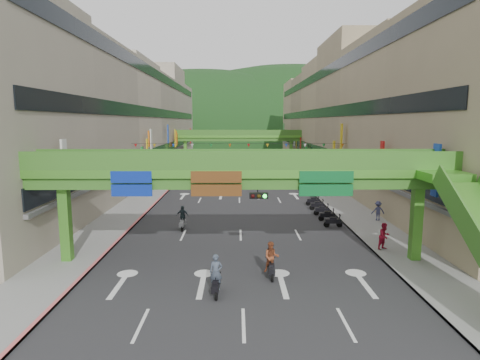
# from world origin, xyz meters

# --- Properties ---
(ground) EXTENTS (320.00, 320.00, 0.00)m
(ground) POSITION_xyz_m (0.00, 0.00, 0.00)
(ground) COLOR black
(ground) RESTS_ON ground
(road_slab) EXTENTS (18.00, 140.00, 0.02)m
(road_slab) POSITION_xyz_m (0.00, 50.00, 0.01)
(road_slab) COLOR #28282B
(road_slab) RESTS_ON ground
(sidewalk_left) EXTENTS (4.00, 140.00, 0.15)m
(sidewalk_left) POSITION_xyz_m (-11.00, 50.00, 0.07)
(sidewalk_left) COLOR gray
(sidewalk_left) RESTS_ON ground
(sidewalk_right) EXTENTS (4.00, 140.00, 0.15)m
(sidewalk_right) POSITION_xyz_m (11.00, 50.00, 0.07)
(sidewalk_right) COLOR gray
(sidewalk_right) RESTS_ON ground
(curb_left) EXTENTS (0.20, 140.00, 0.18)m
(curb_left) POSITION_xyz_m (-9.10, 50.00, 0.09)
(curb_left) COLOR #CC5959
(curb_left) RESTS_ON ground
(curb_right) EXTENTS (0.20, 140.00, 0.18)m
(curb_right) POSITION_xyz_m (9.10, 50.00, 0.09)
(curb_right) COLOR gray
(curb_right) RESTS_ON ground
(building_row_left) EXTENTS (12.80, 95.00, 19.00)m
(building_row_left) POSITION_xyz_m (-18.93, 50.00, 9.46)
(building_row_left) COLOR #9E937F
(building_row_left) RESTS_ON ground
(building_row_right) EXTENTS (12.80, 95.00, 19.00)m
(building_row_right) POSITION_xyz_m (18.93, 50.00, 9.46)
(building_row_right) COLOR gray
(building_row_right) RESTS_ON ground
(overpass_near) EXTENTS (28.00, 12.27, 7.10)m
(overpass_near) POSITION_xyz_m (0.93, 5.38, 5.21)
(overpass_near) COLOR #4C9E2D
(overpass_near) RESTS_ON ground
(overpass_far) EXTENTS (28.00, 2.20, 7.10)m
(overpass_far) POSITION_xyz_m (0.00, 65.00, 5.40)
(overpass_far) COLOR #4C9E2D
(overpass_far) RESTS_ON ground
(hill_left) EXTENTS (168.00, 140.00, 112.00)m
(hill_left) POSITION_xyz_m (-15.00, 160.00, 0.00)
(hill_left) COLOR #1C4419
(hill_left) RESTS_ON ground
(hill_right) EXTENTS (208.00, 176.00, 128.00)m
(hill_right) POSITION_xyz_m (25.00, 180.00, 0.00)
(hill_right) COLOR #1C4419
(hill_right) RESTS_ON ground
(bunting_string) EXTENTS (26.00, 0.36, 0.47)m
(bunting_string) POSITION_xyz_m (0.00, 30.00, 5.96)
(bunting_string) COLOR black
(bunting_string) RESTS_ON ground
(scooter_rider_near) EXTENTS (0.70, 1.60, 2.18)m
(scooter_rider_near) POSITION_xyz_m (-1.35, 1.00, 1.03)
(scooter_rider_near) COLOR black
(scooter_rider_near) RESTS_ON ground
(scooter_rider_mid) EXTENTS (0.88, 1.60, 2.13)m
(scooter_rider_mid) POSITION_xyz_m (1.67, 3.30, 1.11)
(scooter_rider_mid) COLOR black
(scooter_rider_mid) RESTS_ON ground
(scooter_rider_left) EXTENTS (1.02, 1.60, 2.04)m
(scooter_rider_left) POSITION_xyz_m (-4.75, 13.53, 1.02)
(scooter_rider_left) COLOR gray
(scooter_rider_left) RESTS_ON ground
(scooter_rider_far) EXTENTS (0.82, 1.60, 1.91)m
(scooter_rider_far) POSITION_xyz_m (-4.72, 42.09, 0.96)
(scooter_rider_far) COLOR maroon
(scooter_rider_far) RESTS_ON ground
(parked_scooter_row) EXTENTS (1.60, 9.35, 1.08)m
(parked_scooter_row) POSITION_xyz_m (7.80, 18.66, 0.52)
(parked_scooter_row) COLOR black
(parked_scooter_row) RESTS_ON ground
(car_silver) EXTENTS (2.15, 4.37, 1.38)m
(car_silver) POSITION_xyz_m (-7.00, 45.38, 0.69)
(car_silver) COLOR #B8B8C1
(car_silver) RESTS_ON ground
(car_yellow) EXTENTS (2.28, 4.29, 1.39)m
(car_yellow) POSITION_xyz_m (5.02, 61.22, 0.69)
(car_yellow) COLOR orange
(car_yellow) RESTS_ON ground
(pedestrian_red) EXTENTS (1.12, 1.04, 1.85)m
(pedestrian_red) POSITION_xyz_m (9.80, 8.00, 0.92)
(pedestrian_red) COLOR maroon
(pedestrian_red) RESTS_ON ground
(pedestrian_dark) EXTENTS (1.01, 0.72, 1.59)m
(pedestrian_dark) POSITION_xyz_m (10.97, 35.52, 0.79)
(pedestrian_dark) COLOR black
(pedestrian_dark) RESTS_ON ground
(pedestrian_blue) EXTENTS (0.84, 0.58, 1.73)m
(pedestrian_blue) POSITION_xyz_m (12.20, 16.09, 0.87)
(pedestrian_blue) COLOR #34375A
(pedestrian_blue) RESTS_ON ground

